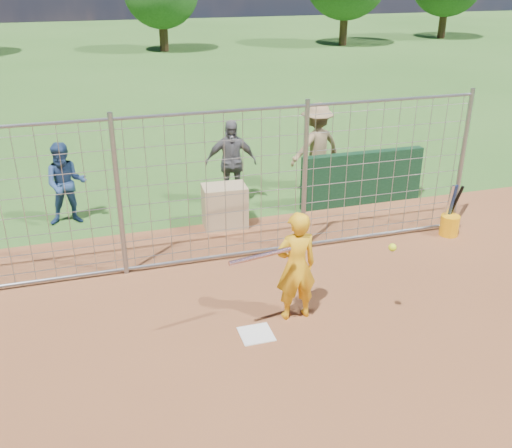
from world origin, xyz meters
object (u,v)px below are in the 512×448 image
object	(u,v)px
bystander_b	(231,163)
batter	(296,266)
bystander_a	(66,184)
bucket_with_bats	(450,222)
equipment_bin	(225,206)
bystander_c	(316,147)

from	to	relation	value
bystander_b	batter	bearing A→B (deg)	-84.44
batter	bystander_b	distance (m)	4.31
bystander_a	bucket_with_bats	xyz separation A→B (m)	(6.59, -2.55, -0.54)
bystander_a	bucket_with_bats	bearing A→B (deg)	-18.69
equipment_bin	bystander_b	bearing A→B (deg)	72.26
bystander_a	equipment_bin	world-z (taller)	bystander_a
bystander_c	equipment_bin	size ratio (longest dim) A/B	2.36
bystander_a	bucket_with_bats	world-z (taller)	bystander_a
bystander_a	bystander_b	size ratio (longest dim) A/B	0.90
bystander_b	equipment_bin	bearing A→B (deg)	-102.57
bystander_b	bucket_with_bats	bearing A→B (deg)	-29.12
equipment_bin	bystander_c	bearing A→B (deg)	33.48
batter	bystander_a	xyz separation A→B (m)	(-2.97, 4.24, -0.00)
bystander_a	bystander_b	bearing A→B (deg)	3.54
bystander_b	bucket_with_bats	size ratio (longest dim) A/B	1.81
batter	bystander_a	size ratio (longest dim) A/B	1.01
bystander_a	equipment_bin	xyz separation A→B (m)	(2.78, -0.98, -0.39)
bystander_c	equipment_bin	xyz separation A→B (m)	(-2.38, -1.39, -0.54)
batter	bystander_c	xyz separation A→B (m)	(2.19, 4.65, 0.15)
equipment_bin	bucket_with_bats	distance (m)	4.12
batter	bystander_a	world-z (taller)	batter
batter	bystander_c	world-z (taller)	bystander_c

